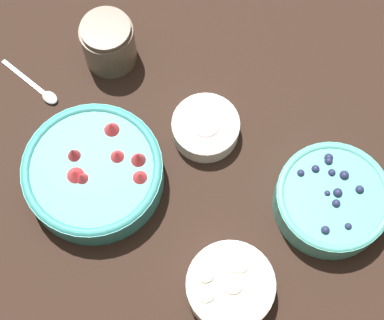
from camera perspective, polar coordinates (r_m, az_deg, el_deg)
The scene contains 7 objects.
ground_plane at distance 1.11m, azimuth -3.12°, elevation -1.29°, with size 4.00×4.00×0.00m, color black.
bowl_strawberries at distance 1.09m, azimuth -8.72°, elevation -1.06°, with size 0.24×0.24×0.08m.
bowl_blueberries at distance 1.08m, azimuth 12.32°, elevation -3.44°, with size 0.19×0.19×0.07m.
bowl_bananas at distance 1.03m, azimuth 3.41°, elevation -11.13°, with size 0.14×0.14×0.05m.
bowl_cream at distance 1.12m, azimuth 1.22°, elevation 2.98°, with size 0.12×0.12×0.05m.
jar_chocolate at distance 1.18m, azimuth -7.41°, elevation 10.21°, with size 0.10×0.10×0.10m.
spoon at distance 1.20m, azimuth -13.38°, elevation 6.10°, with size 0.14×0.02×0.01m.
Camera 1 is at (-0.30, 0.23, 1.05)m, focal length 60.00 mm.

